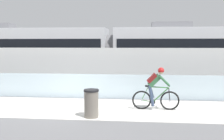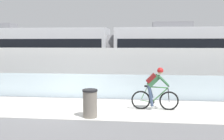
% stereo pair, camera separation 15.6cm
% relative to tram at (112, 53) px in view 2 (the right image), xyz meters
% --- Properties ---
extents(ground_plane, '(200.00, 200.00, 0.00)m').
position_rel_tram_xyz_m(ground_plane, '(-1.07, -6.85, -1.89)').
color(ground_plane, slate).
extents(bike_path_deck, '(32.00, 3.20, 0.01)m').
position_rel_tram_xyz_m(bike_path_deck, '(-1.07, -6.85, -1.89)').
color(bike_path_deck, silver).
rests_on(bike_path_deck, ground).
extents(glass_parapet, '(32.00, 0.05, 1.10)m').
position_rel_tram_xyz_m(glass_parapet, '(-1.07, -5.00, -1.34)').
color(glass_parapet, silver).
rests_on(glass_parapet, ground).
extents(concrete_barrier_wall, '(32.00, 0.36, 2.26)m').
position_rel_tram_xyz_m(concrete_barrier_wall, '(-1.07, -3.20, -0.76)').
color(concrete_barrier_wall, silver).
rests_on(concrete_barrier_wall, ground).
extents(tram_rail_near, '(32.00, 0.08, 0.01)m').
position_rel_tram_xyz_m(tram_rail_near, '(-1.07, -0.72, -1.89)').
color(tram_rail_near, '#595654').
rests_on(tram_rail_near, ground).
extents(tram_rail_far, '(32.00, 0.08, 0.01)m').
position_rel_tram_xyz_m(tram_rail_far, '(-1.07, 0.72, -1.89)').
color(tram_rail_far, '#595654').
rests_on(tram_rail_far, ground).
extents(tram, '(22.56, 2.54, 3.81)m').
position_rel_tram_xyz_m(tram, '(0.00, 0.00, 0.00)').
color(tram, silver).
rests_on(tram, ground).
extents(cyclist_on_bike, '(1.77, 0.58, 1.61)m').
position_rel_tram_xyz_m(cyclist_on_bike, '(2.40, -6.85, -1.09)').
color(cyclist_on_bike, black).
rests_on(cyclist_on_bike, ground).
extents(trash_bin, '(0.51, 0.51, 0.96)m').
position_rel_tram_xyz_m(trash_bin, '(0.18, -8.10, -1.41)').
color(trash_bin, slate).
rests_on(trash_bin, ground).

